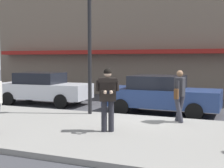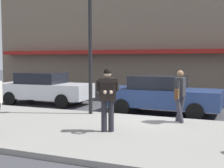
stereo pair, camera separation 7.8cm
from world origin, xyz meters
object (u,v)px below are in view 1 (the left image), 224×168
Objects in this scene: street_lamp_post at (90,33)px; pedestrian_with_bag at (179,93)px; parked_sedan_mid at (161,94)px; parked_sedan_near at (43,88)px; man_texting_on_phone at (108,93)px.

pedestrian_with_bag is at bearing -5.13° from street_lamp_post.
parked_sedan_near is at bearing 175.37° from parked_sedan_mid.
man_texting_on_phone is (-0.56, -4.12, 0.46)m from parked_sedan_mid.
man_texting_on_phone is 1.06× the size of pedestrian_with_bag.
parked_sedan_mid is 2.66× the size of pedestrian_with_bag.
parked_sedan_mid is at bearing -4.63° from parked_sedan_near.
pedestrian_with_bag is at bearing -61.72° from parked_sedan_mid.
man_texting_on_phone is 2.67m from pedestrian_with_bag.
street_lamp_post is (-1.74, 2.40, 1.89)m from man_texting_on_phone.
pedestrian_with_bag reaches higher than parked_sedan_near.
parked_sedan_near and parked_sedan_mid have the same top height.
man_texting_on_phone reaches higher than pedestrian_with_bag.
parked_sedan_mid is (5.90, -0.48, 0.00)m from parked_sedan_near.
man_texting_on_phone is at bearing -54.04° from street_lamp_post.
man_texting_on_phone reaches higher than parked_sedan_near.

